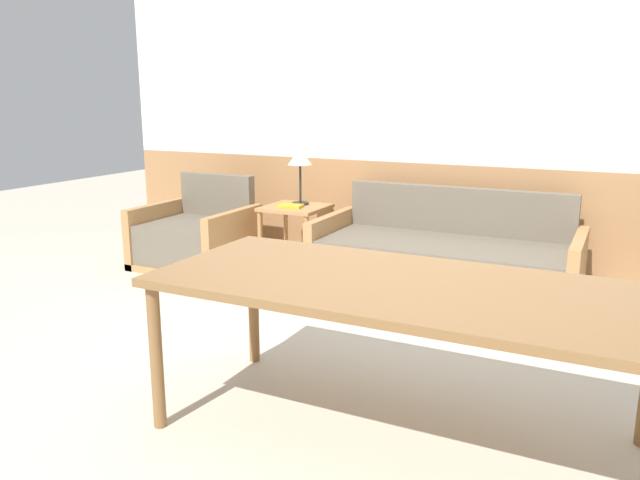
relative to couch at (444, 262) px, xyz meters
The scene contains 8 objects.
ground_plane 2.01m from the couch, 89.18° to the right, with size 16.00×16.00×0.00m, color beige.
wall_back 1.28m from the couch, 87.42° to the left, with size 7.20×0.06×2.70m.
couch is the anchor object (origin of this frame).
armchair 2.26m from the couch, behind, with size 0.94×0.84×0.81m.
side_table 1.40m from the couch, behind, with size 0.53×0.53×0.57m.
table_lamp 1.57m from the couch, behind, with size 0.22×0.22×0.51m.
book_stack 1.42m from the couch, behind, with size 0.22×0.17×0.03m.
dining_table 2.31m from the couch, 80.05° to the right, with size 2.16×0.96×0.74m.
Camera 1 is at (1.21, -2.73, 1.53)m, focal length 35.00 mm.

